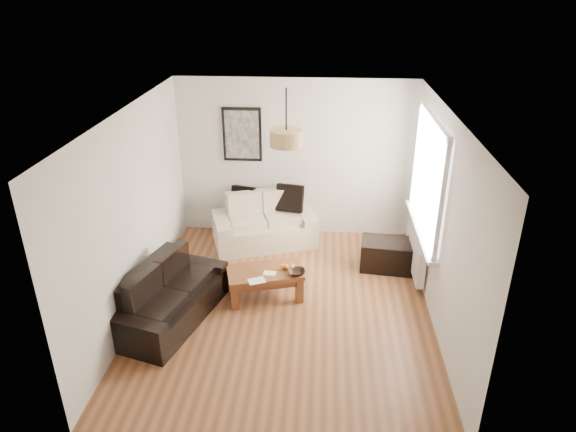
# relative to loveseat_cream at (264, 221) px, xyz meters

# --- Properties ---
(floor) EXTENTS (4.50, 4.50, 0.00)m
(floor) POSITION_rel_loveseat_cream_xyz_m (0.47, -1.78, -0.40)
(floor) COLOR brown
(floor) RESTS_ON ground
(ceiling) EXTENTS (3.80, 4.50, 0.00)m
(ceiling) POSITION_rel_loveseat_cream_xyz_m (0.47, -1.78, 2.20)
(ceiling) COLOR white
(ceiling) RESTS_ON floor
(wall_back) EXTENTS (3.80, 0.04, 2.60)m
(wall_back) POSITION_rel_loveseat_cream_xyz_m (0.47, 0.47, 0.90)
(wall_back) COLOR silver
(wall_back) RESTS_ON floor
(wall_front) EXTENTS (3.80, 0.04, 2.60)m
(wall_front) POSITION_rel_loveseat_cream_xyz_m (0.47, -4.03, 0.90)
(wall_front) COLOR silver
(wall_front) RESTS_ON floor
(wall_left) EXTENTS (0.04, 4.50, 2.60)m
(wall_left) POSITION_rel_loveseat_cream_xyz_m (-1.43, -1.78, 0.90)
(wall_left) COLOR silver
(wall_left) RESTS_ON floor
(wall_right) EXTENTS (0.04, 4.50, 2.60)m
(wall_right) POSITION_rel_loveseat_cream_xyz_m (2.37, -1.78, 0.90)
(wall_right) COLOR silver
(wall_right) RESTS_ON floor
(window_bay) EXTENTS (0.14, 1.90, 1.60)m
(window_bay) POSITION_rel_loveseat_cream_xyz_m (2.33, -0.98, 1.20)
(window_bay) COLOR white
(window_bay) RESTS_ON wall_right
(radiator) EXTENTS (0.10, 0.90, 0.52)m
(radiator) POSITION_rel_loveseat_cream_xyz_m (2.29, -0.98, -0.02)
(radiator) COLOR white
(radiator) RESTS_ON wall_right
(poster) EXTENTS (0.62, 0.04, 0.87)m
(poster) POSITION_rel_loveseat_cream_xyz_m (-0.38, 0.44, 1.30)
(poster) COLOR black
(poster) RESTS_ON wall_back
(pendant_shade) EXTENTS (0.40, 0.40, 0.20)m
(pendant_shade) POSITION_rel_loveseat_cream_xyz_m (0.47, -1.48, 1.83)
(pendant_shade) COLOR tan
(pendant_shade) RESTS_ON ceiling
(loveseat_cream) EXTENTS (1.80, 1.33, 0.80)m
(loveseat_cream) POSITION_rel_loveseat_cream_xyz_m (0.00, 0.00, 0.00)
(loveseat_cream) COLOR #BCAC97
(loveseat_cream) RESTS_ON floor
(sofa_leather) EXTENTS (1.26, 1.83, 0.72)m
(sofa_leather) POSITION_rel_loveseat_cream_xyz_m (-0.96, -2.14, -0.04)
(sofa_leather) COLOR black
(sofa_leather) RESTS_ON floor
(coffee_table) EXTENTS (1.10, 0.78, 0.41)m
(coffee_table) POSITION_rel_loveseat_cream_xyz_m (0.19, -1.56, -0.19)
(coffee_table) COLOR brown
(coffee_table) RESTS_ON floor
(ottoman) EXTENTS (0.82, 0.58, 0.44)m
(ottoman) POSITION_rel_loveseat_cream_xyz_m (1.92, -0.67, -0.18)
(ottoman) COLOR black
(ottoman) RESTS_ON floor
(cushion_left) EXTENTS (0.41, 0.22, 0.39)m
(cushion_left) POSITION_rel_loveseat_cream_xyz_m (-0.36, 0.19, 0.30)
(cushion_left) COLOR black
(cushion_left) RESTS_ON loveseat_cream
(cushion_right) EXTENTS (0.45, 0.21, 0.44)m
(cushion_right) POSITION_rel_loveseat_cream_xyz_m (0.40, 0.19, 0.33)
(cushion_right) COLOR black
(cushion_right) RESTS_ON loveseat_cream
(fruit_bowl) EXTENTS (0.25, 0.25, 0.06)m
(fruit_bowl) POSITION_rel_loveseat_cream_xyz_m (0.62, -1.62, 0.04)
(fruit_bowl) COLOR black
(fruit_bowl) RESTS_ON coffee_table
(orange_a) EXTENTS (0.09, 0.09, 0.08)m
(orange_a) POSITION_rel_loveseat_cream_xyz_m (0.46, -1.51, 0.05)
(orange_a) COLOR #DB4E12
(orange_a) RESTS_ON fruit_bowl
(orange_b) EXTENTS (0.07, 0.07, 0.07)m
(orange_b) POSITION_rel_loveseat_cream_xyz_m (0.55, -1.50, 0.05)
(orange_b) COLOR orange
(orange_b) RESTS_ON fruit_bowl
(orange_c) EXTENTS (0.08, 0.08, 0.07)m
(orange_c) POSITION_rel_loveseat_cream_xyz_m (0.43, -1.51, 0.05)
(orange_c) COLOR orange
(orange_c) RESTS_ON fruit_bowl
(papers) EXTENTS (0.26, 0.23, 0.01)m
(papers) POSITION_rel_loveseat_cream_xyz_m (0.11, -1.82, 0.01)
(papers) COLOR white
(papers) RESTS_ON coffee_table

